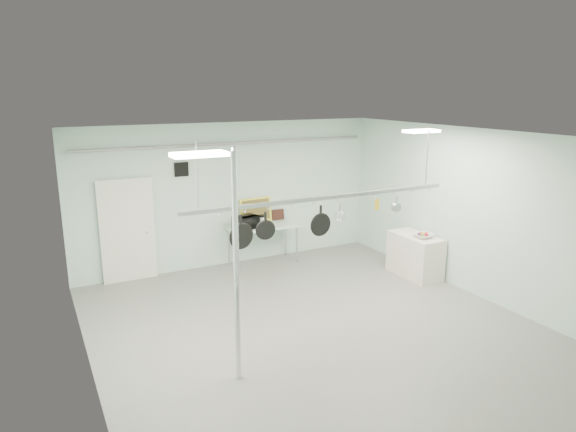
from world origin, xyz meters
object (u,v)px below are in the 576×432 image
chrome_pole (236,269)px  fruit_bowl (423,236)px  side_cabinet (415,256)px  coffee_canister (262,221)px  pot_rack (325,196)px  microwave (246,222)px  skillet_right (321,221)px  skillet_mid (265,225)px  skillet_left (241,232)px  prep_table (263,228)px

chrome_pole → fruit_bowl: chrome_pole is taller
side_cabinet → fruit_bowl: 0.54m
chrome_pole → coffee_canister: bearing=61.4°
pot_rack → microwave: bearing=90.8°
chrome_pole → skillet_right: (1.83, 0.90, 0.23)m
skillet_right → skillet_mid: bearing=176.8°
microwave → pot_rack: bearing=78.4°
skillet_right → skillet_left: bearing=176.8°
pot_rack → side_cabinet: bearing=20.4°
microwave → skillet_right: skillet_right is taller
fruit_bowl → chrome_pole: bearing=-159.8°
chrome_pole → skillet_right: chrome_pole is taller
pot_rack → fruit_bowl: 3.33m
coffee_canister → skillet_right: (-0.45, -3.28, 0.82)m
chrome_pole → prep_table: (2.30, 4.20, -0.77)m
coffee_canister → skillet_right: size_ratio=0.41×
skillet_left → coffee_canister: bearing=53.0°
chrome_pole → microwave: 4.55m
pot_rack → fruit_bowl: bearing=16.7°
chrome_pole → skillet_left: chrome_pole is taller
chrome_pole → skillet_mid: size_ratio=7.57×
coffee_canister → fruit_bowl: coffee_canister is taller
chrome_pole → skillet_mid: 1.26m
coffee_canister → fruit_bowl: bearing=-42.9°
side_cabinet → coffee_canister: size_ratio=5.78×
fruit_bowl → skillet_left: bearing=-168.6°
skillet_left → chrome_pole: bearing=-124.1°
fruit_bowl → microwave: bearing=142.0°
prep_table → coffee_canister: (-0.03, -0.02, 0.18)m
skillet_mid → fruit_bowl: bearing=23.1°
chrome_pole → side_cabinet: size_ratio=2.67×
chrome_pole → skillet_mid: bearing=46.8°
prep_table → skillet_mid: (-1.45, -3.30, 1.04)m
chrome_pole → pot_rack: chrome_pole is taller
skillet_mid → microwave: bearing=83.3°
chrome_pole → fruit_bowl: bearing=20.2°
coffee_canister → fruit_bowl: (2.57, -2.39, -0.06)m
prep_table → pot_rack: pot_rack is taller
side_cabinet → fruit_bowl: (-0.00, -0.21, 0.50)m
side_cabinet → chrome_pole: bearing=-157.6°
microwave → skillet_left: bearing=54.0°
side_cabinet → skillet_left: skillet_left is taller
chrome_pole → side_cabinet: (4.85, 2.00, -1.15)m
side_cabinet → pot_rack: pot_rack is taller
chrome_pole → side_cabinet: 5.37m
fruit_bowl → skillet_mid: size_ratio=0.91×
side_cabinet → pot_rack: bearing=-159.6°
fruit_bowl → skillet_right: bearing=-163.6°
microwave → skillet_right: (-0.03, -3.22, 0.78)m
microwave → fruit_bowl: size_ratio=1.36×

